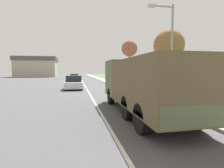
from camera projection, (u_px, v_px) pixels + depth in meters
name	position (u px, v px, depth m)	size (l,w,h in m)	color
ground_plane	(83.00, 82.00, 33.57)	(180.00, 180.00, 0.00)	#4C4C4F
lane_centre_stripe	(83.00, 82.00, 33.56)	(0.12, 120.00, 0.00)	silver
sidewalk_right	(106.00, 81.00, 34.46)	(1.80, 120.00, 0.12)	#9E9B93
grass_strip_right	(127.00, 81.00, 35.35)	(7.00, 120.00, 0.02)	#4C7538
military_truck	(142.00, 82.00, 8.47)	(2.34, 7.99, 2.74)	#545B3D
car_nearest_ahead	(74.00, 83.00, 20.07)	(1.94, 4.10, 1.53)	silver
car_second_ahead	(74.00, 78.00, 34.89)	(1.75, 4.63, 1.48)	silver
lamp_post	(168.00, 44.00, 10.90)	(1.69, 0.24, 6.07)	gray
tree_mid_right	(169.00, 45.00, 16.26)	(2.83, 2.83, 5.89)	#4C3D2D
tree_far_right	(129.00, 49.00, 33.41)	(3.03, 3.03, 7.85)	brown
building_distant	(37.00, 67.00, 60.45)	(13.58, 8.96, 6.84)	#B2A893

